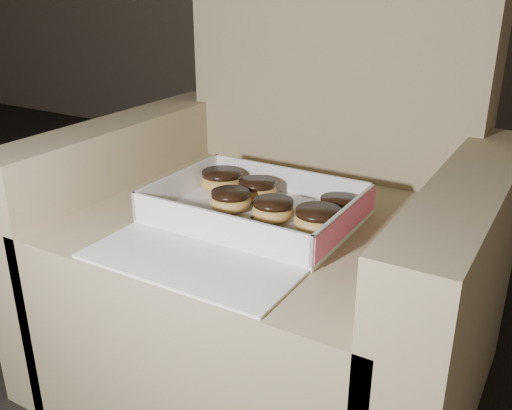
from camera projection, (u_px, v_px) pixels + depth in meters
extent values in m
cube|color=#9D8C64|center=(266.00, 298.00, 1.18)|extent=(0.68, 0.68, 0.40)
cube|color=#9D8C64|center=(337.00, 61.00, 1.26)|extent=(0.68, 0.13, 0.49)
cube|color=#9D8C64|center=(129.00, 231.00, 1.33)|extent=(0.11, 0.68, 0.53)
cube|color=#9D8C64|center=(451.00, 322.00, 0.99)|extent=(0.11, 0.68, 0.53)
cube|color=white|center=(256.00, 217.00, 1.07)|extent=(0.36, 0.27, 0.01)
cube|color=white|center=(289.00, 181.00, 1.16)|extent=(0.36, 0.01, 0.05)
cube|color=white|center=(216.00, 227.00, 0.95)|extent=(0.36, 0.01, 0.05)
cube|color=white|center=(180.00, 185.00, 1.14)|extent=(0.01, 0.27, 0.05)
cube|color=white|center=(345.00, 221.00, 0.97)|extent=(0.01, 0.27, 0.05)
cube|color=#E45C89|center=(348.00, 222.00, 0.97)|extent=(0.00, 0.27, 0.05)
cube|color=white|center=(188.00, 263.00, 0.90)|extent=(0.35, 0.15, 0.01)
ellipsoid|color=#E6B050|center=(257.00, 190.00, 1.13)|extent=(0.08, 0.08, 0.04)
cylinder|color=black|center=(257.00, 183.00, 1.12)|extent=(0.07, 0.07, 0.01)
ellipsoid|color=#E6B050|center=(318.00, 221.00, 0.99)|extent=(0.09, 0.09, 0.04)
cylinder|color=black|center=(319.00, 212.00, 0.98)|extent=(0.08, 0.08, 0.01)
ellipsoid|color=#E6B050|center=(231.00, 202.00, 1.08)|extent=(0.08, 0.08, 0.04)
cylinder|color=black|center=(230.00, 193.00, 1.07)|extent=(0.07, 0.07, 0.01)
ellipsoid|color=#E6B050|center=(222.00, 182.00, 1.17)|extent=(0.09, 0.09, 0.04)
cylinder|color=black|center=(221.00, 173.00, 1.17)|extent=(0.08, 0.08, 0.01)
ellipsoid|color=#E6B050|center=(273.00, 211.00, 1.03)|extent=(0.08, 0.08, 0.04)
cylinder|color=black|center=(273.00, 203.00, 1.03)|extent=(0.07, 0.07, 0.01)
ellipsoid|color=#E6B050|center=(338.00, 208.00, 1.05)|extent=(0.07, 0.07, 0.03)
cylinder|color=black|center=(338.00, 200.00, 1.05)|extent=(0.07, 0.07, 0.01)
ellipsoid|color=black|center=(183.00, 207.00, 1.09)|extent=(0.01, 0.01, 0.00)
ellipsoid|color=black|center=(218.00, 212.00, 1.07)|extent=(0.01, 0.01, 0.00)
ellipsoid|color=black|center=(252.00, 218.00, 1.05)|extent=(0.01, 0.01, 0.00)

